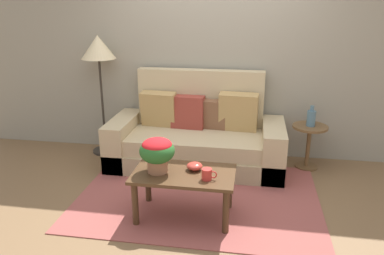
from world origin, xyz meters
name	(u,v)px	position (x,y,z in m)	size (l,w,h in m)	color
ground_plane	(199,196)	(0.00, 0.00, 0.00)	(14.00, 14.00, 0.00)	brown
wall_back	(214,43)	(0.00, 1.31, 1.45)	(6.40, 0.12, 2.90)	gray
area_rug	(198,196)	(0.00, -0.02, 0.01)	(2.49, 1.78, 0.01)	#994C47
couch	(197,138)	(-0.14, 0.84, 0.34)	(2.11, 0.90, 1.14)	tan
coffee_table	(184,180)	(-0.08, -0.41, 0.38)	(0.94, 0.56, 0.46)	#442D1B
side_table	(309,139)	(1.21, 0.93, 0.38)	(0.42, 0.42, 0.54)	brown
floor_lamp	(99,55)	(-1.43, 1.02, 1.31)	(0.43, 0.43, 1.55)	#2D2823
potted_plant	(157,151)	(-0.32, -0.43, 0.66)	(0.32, 0.32, 0.33)	#A36B4C
coffee_mug	(207,174)	(0.15, -0.51, 0.51)	(0.14, 0.09, 0.10)	red
snack_bowl	(195,166)	(0.01, -0.34, 0.50)	(0.15, 0.15, 0.07)	#B2382D
table_vase	(311,118)	(1.21, 0.92, 0.64)	(0.10, 0.10, 0.25)	slate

